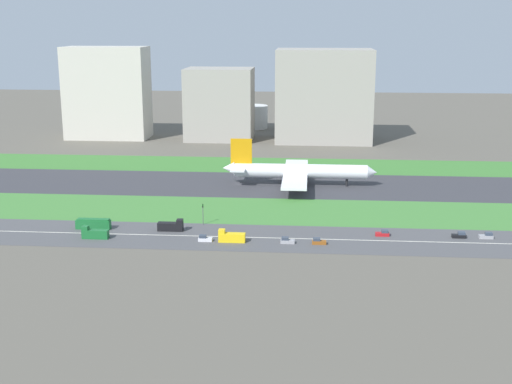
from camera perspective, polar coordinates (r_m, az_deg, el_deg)
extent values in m
plane|color=#5B564C|center=(289.53, -1.49, 0.64)|extent=(800.00, 800.00, 0.00)
cube|color=#38383D|center=(289.52, -1.49, 0.65)|extent=(280.00, 46.00, 0.10)
cube|color=#3D7A33|center=(329.33, -0.73, 2.30)|extent=(280.00, 36.00, 0.10)
cube|color=#427F38|center=(250.09, -2.49, -1.52)|extent=(280.00, 36.00, 0.10)
cube|color=#4C4C4F|center=(219.71, -3.52, -3.76)|extent=(280.00, 28.00, 0.10)
cube|color=silver|center=(219.70, -3.52, -3.75)|extent=(266.00, 0.50, 0.01)
cylinder|color=white|center=(286.55, 3.75, 1.77)|extent=(56.00, 6.00, 6.00)
cone|color=white|center=(287.69, 9.73, 1.64)|extent=(4.00, 5.70, 5.70)
cone|color=white|center=(288.43, -2.32, 2.03)|extent=(5.00, 5.40, 5.40)
cube|color=orange|center=(286.41, -1.24, 3.42)|extent=(9.00, 0.80, 11.00)
cube|color=white|center=(287.89, -1.43, 2.05)|extent=(6.00, 16.00, 0.60)
cube|color=white|center=(301.50, 3.41, 2.16)|extent=(10.00, 26.00, 1.00)
cylinder|color=gray|center=(296.09, 3.57, 1.50)|extent=(5.00, 3.20, 3.20)
cube|color=white|center=(272.22, 3.26, 0.86)|extent=(10.00, 26.00, 1.00)
cylinder|color=gray|center=(278.55, 3.50, 0.69)|extent=(5.00, 3.20, 3.20)
cylinder|color=black|center=(287.96, 7.63, 0.79)|extent=(1.00, 1.00, 3.20)
cylinder|color=black|center=(291.06, 2.96, 1.04)|extent=(1.00, 1.00, 3.20)
cylinder|color=black|center=(284.24, 2.91, 0.72)|extent=(1.00, 1.00, 3.20)
cube|color=#19662D|center=(233.27, -13.52, -2.67)|extent=(11.60, 2.50, 3.00)
cube|color=#19662D|center=(232.75, -13.52, -2.26)|extent=(10.80, 2.30, 0.50)
cube|color=black|center=(227.32, 16.68, -3.57)|extent=(4.40, 1.80, 1.10)
cube|color=#333D4C|center=(227.20, 16.90, -3.33)|extent=(2.20, 1.66, 0.90)
cube|color=yellow|center=(213.76, -2.04, -3.85)|extent=(8.40, 2.50, 2.80)
cube|color=yellow|center=(213.54, -2.90, -3.31)|extent=(2.00, 2.30, 1.20)
cube|color=#99999E|center=(229.27, 18.76, -3.59)|extent=(4.40, 1.80, 1.10)
cube|color=#333D4C|center=(229.18, 18.98, -3.35)|extent=(2.20, 1.66, 0.90)
cube|color=#19662D|center=(223.03, -13.35, -3.46)|extent=(8.40, 2.50, 2.80)
cube|color=#19662D|center=(223.45, -14.16, -2.94)|extent=(2.00, 2.30, 1.20)
cube|color=#99999E|center=(212.76, 2.67, -4.18)|extent=(4.40, 1.80, 1.10)
cube|color=#333D4C|center=(212.48, 2.46, -3.92)|extent=(2.20, 1.66, 0.90)
cube|color=#B2191E|center=(223.45, 10.57, -3.51)|extent=(4.40, 1.80, 1.10)
cube|color=#333D4C|center=(223.24, 10.78, -3.27)|extent=(2.20, 1.66, 0.90)
cube|color=black|center=(226.60, -7.21, -2.91)|extent=(8.40, 2.50, 2.80)
cube|color=black|center=(225.40, -6.43, -2.44)|extent=(2.00, 2.30, 1.20)
cube|color=silver|center=(215.14, -4.28, -4.00)|extent=(4.40, 1.80, 1.10)
cube|color=#333D4C|center=(214.96, -4.50, -3.74)|extent=(2.20, 1.66, 0.90)
cube|color=brown|center=(212.69, 5.33, -4.24)|extent=(4.40, 1.80, 1.10)
cube|color=#333D4C|center=(212.37, 5.12, -3.98)|extent=(2.20, 1.66, 0.90)
cylinder|color=#4C4C51|center=(231.96, -4.48, -2.02)|extent=(0.24, 0.24, 6.00)
cube|color=black|center=(230.99, -4.49, -1.17)|extent=(0.36, 0.36, 1.20)
sphere|color=#19D826|center=(230.72, -4.50, -1.11)|extent=(0.24, 0.24, 0.24)
cube|color=beige|center=(413.93, -12.40, 8.14)|extent=(47.95, 24.15, 53.58)
cube|color=#9E998E|center=(400.29, -3.08, 7.39)|extent=(38.93, 29.06, 41.53)
cube|color=#9E998E|center=(396.15, 5.73, 8.07)|extent=(54.64, 36.07, 52.59)
cylinder|color=silver|center=(444.67, -0.30, 6.34)|extent=(19.89, 19.89, 14.82)
cylinder|color=silver|center=(443.10, 3.43, 6.31)|extent=(18.30, 18.30, 15.15)
cylinder|color=silver|center=(443.33, 7.04, 6.29)|extent=(16.46, 16.46, 15.98)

